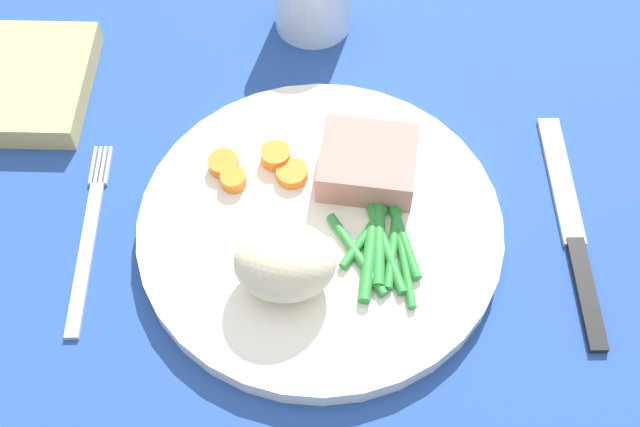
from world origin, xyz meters
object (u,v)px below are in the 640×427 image
dinner_plate (320,227)px  knife (572,231)px  meat_portion (368,163)px  napkin (28,83)px  fork (89,237)px

dinner_plate → knife: size_ratio=1.32×
meat_portion → napkin: size_ratio=0.58×
knife → napkin: bearing=162.9°
dinner_plate → napkin: 28.20cm
knife → napkin: size_ratio=1.66×
fork → knife: bearing=-0.2°
fork → napkin: bearing=115.3°
dinner_plate → meat_portion: 6.01cm
meat_portion → fork: (-20.92, -4.50, -2.79)cm
napkin → dinner_plate: bearing=-30.7°
fork → knife: (36.21, -0.03, -0.00)cm
meat_portion → fork: meat_portion is taller
fork → napkin: size_ratio=1.35×
fork → knife: 36.21cm
meat_portion → napkin: meat_portion is taller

